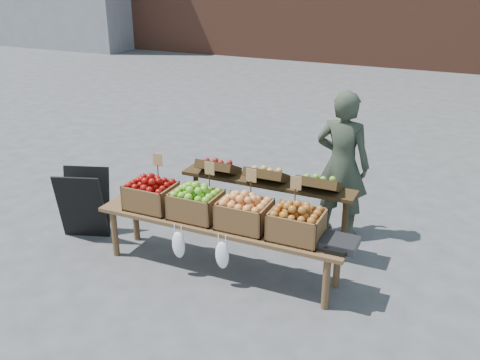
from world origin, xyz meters
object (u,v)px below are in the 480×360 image
at_px(back_table, 266,203).
at_px(display_bench, 220,246).
at_px(crate_golden_apples, 151,196).
at_px(crate_red_apples, 244,215).
at_px(crate_green_apples, 297,225).
at_px(crate_russet_pears, 196,205).
at_px(chalkboard_sign, 84,204).
at_px(weighing_scale, 339,243).
at_px(vendor, 342,165).

distance_m(back_table, display_bench, 0.79).
bearing_deg(back_table, crate_golden_apples, -145.55).
distance_m(crate_red_apples, crate_green_apples, 0.55).
distance_m(crate_russet_pears, crate_green_apples, 1.10).
distance_m(crate_golden_apples, crate_russet_pears, 0.55).
relative_size(crate_russet_pears, crate_red_apples, 1.00).
height_order(chalkboard_sign, weighing_scale, chalkboard_sign).
bearing_deg(display_bench, crate_red_apples, 0.00).
distance_m(back_table, crate_russet_pears, 0.90).
relative_size(back_table, display_bench, 0.78).
bearing_deg(crate_green_apples, weighing_scale, 0.00).
height_order(vendor, crate_russet_pears, vendor).
bearing_deg(chalkboard_sign, vendor, 7.12).
relative_size(vendor, crate_golden_apples, 3.50).
xyz_separation_m(crate_golden_apples, crate_russet_pears, (0.55, 0.00, 0.00)).
xyz_separation_m(chalkboard_sign, crate_green_apples, (2.63, -0.04, 0.29)).
height_order(crate_red_apples, weighing_scale, crate_red_apples).
relative_size(crate_golden_apples, crate_red_apples, 1.00).
distance_m(back_table, weighing_scale, 1.26).
height_order(chalkboard_sign, crate_golden_apples, crate_golden_apples).
xyz_separation_m(vendor, chalkboard_sign, (-2.71, -1.32, -0.46)).
distance_m(vendor, chalkboard_sign, 3.05).
height_order(vendor, crate_red_apples, vendor).
height_order(vendor, crate_green_apples, vendor).
height_order(display_bench, crate_russet_pears, crate_russet_pears).
bearing_deg(vendor, chalkboard_sign, 29.43).
bearing_deg(crate_russet_pears, back_table, 55.24).
xyz_separation_m(display_bench, weighing_scale, (1.25, 0.00, 0.33)).
bearing_deg(back_table, display_bench, -107.33).
xyz_separation_m(crate_red_apples, weighing_scale, (0.97, 0.00, -0.10)).
bearing_deg(crate_russet_pears, crate_green_apples, 0.00).
height_order(crate_red_apples, crate_green_apples, same).
relative_size(back_table, weighing_scale, 6.18).
xyz_separation_m(crate_russet_pears, weighing_scale, (1.52, 0.00, -0.10)).
distance_m(display_bench, crate_golden_apples, 0.93).
bearing_deg(vendor, crate_golden_apples, 41.62).
height_order(display_bench, crate_golden_apples, crate_golden_apples).
relative_size(vendor, crate_red_apples, 3.50).
relative_size(back_table, crate_russet_pears, 4.20).
distance_m(display_bench, crate_green_apples, 0.93).
bearing_deg(chalkboard_sign, crate_red_apples, -20.02).
relative_size(display_bench, crate_russet_pears, 5.40).
distance_m(vendor, crate_golden_apples, 2.21).
xyz_separation_m(back_table, crate_golden_apples, (-1.05, -0.72, 0.19)).
height_order(display_bench, crate_green_apples, crate_green_apples).
height_order(back_table, crate_green_apples, back_table).
bearing_deg(back_table, vendor, 43.44).
height_order(vendor, back_table, vendor).
bearing_deg(crate_green_apples, crate_russet_pears, 180.00).
xyz_separation_m(vendor, crate_green_apples, (-0.08, -1.36, -0.16)).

